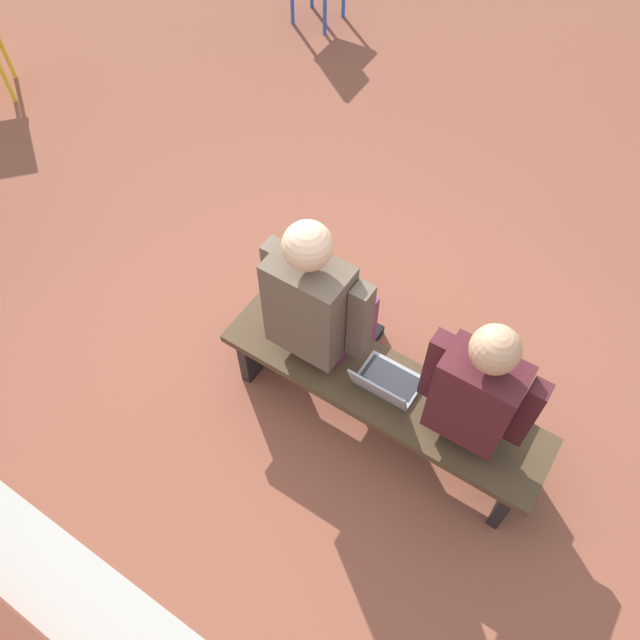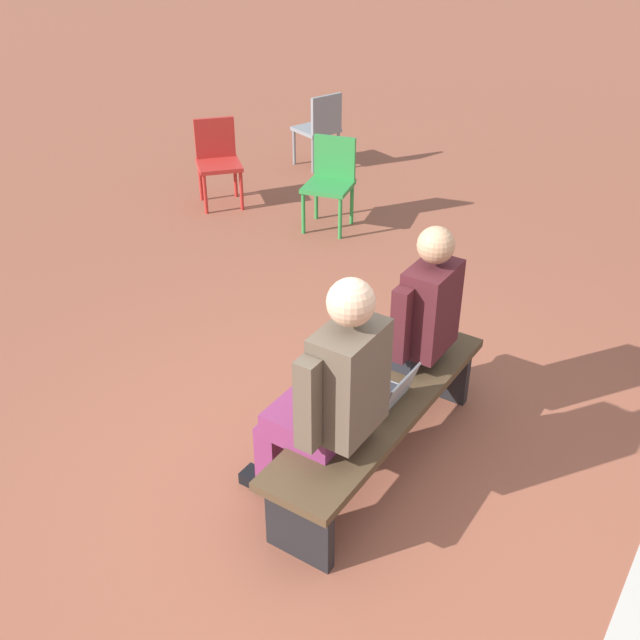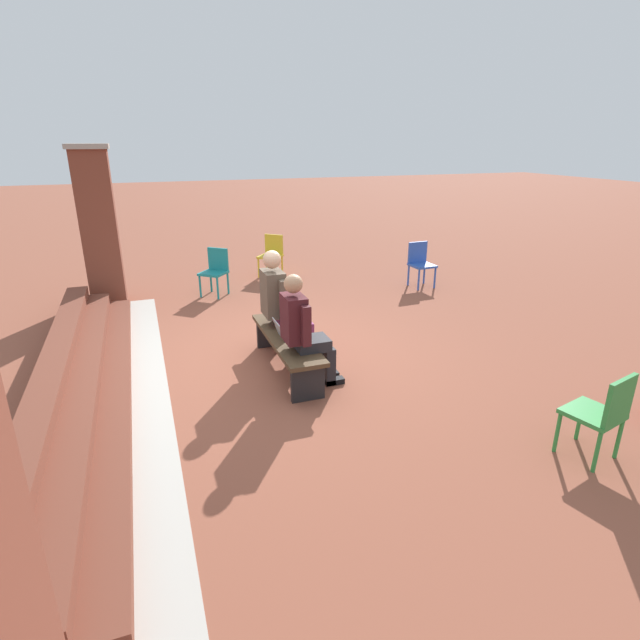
{
  "view_description": "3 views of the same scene",
  "coord_description": "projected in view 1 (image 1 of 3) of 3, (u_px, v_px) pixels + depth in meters",
  "views": [
    {
      "loc": [
        -0.98,
        1.47,
        3.28
      ],
      "look_at": [
        0.04,
        -0.11,
        0.64
      ],
      "focal_mm": 35.0,
      "sensor_mm": 36.0,
      "label": 1
    },
    {
      "loc": [
        2.54,
        1.47,
        2.98
      ],
      "look_at": [
        -0.5,
        -0.53,
        0.76
      ],
      "focal_mm": 42.0,
      "sensor_mm": 36.0,
      "label": 2
    },
    {
      "loc": [
        -5.77,
        1.47,
        2.69
      ],
      "look_at": [
        -0.96,
        -0.27,
        0.83
      ],
      "focal_mm": 28.0,
      "sensor_mm": 36.0,
      "label": 3
    }
  ],
  "objects": [
    {
      "name": "ground_plane",
      "position": [
        316.0,
        398.0,
        3.7
      ],
      "size": [
        60.0,
        60.0,
        0.0
      ],
      "primitive_type": "plane",
      "color": "brown"
    },
    {
      "name": "bench",
      "position": [
        381.0,
        394.0,
        3.31
      ],
      "size": [
        1.8,
        0.44,
        0.45
      ],
      "color": "#4C3823",
      "rests_on": "ground"
    },
    {
      "name": "person_student",
      "position": [
        479.0,
        393.0,
        2.91
      ],
      "size": [
        0.54,
        0.68,
        1.33
      ],
      "color": "#232328",
      "rests_on": "ground"
    },
    {
      "name": "person_adult",
      "position": [
        321.0,
        306.0,
        3.16
      ],
      "size": [
        0.59,
        0.74,
        1.41
      ],
      "color": "#7F2D5B",
      "rests_on": "ground"
    },
    {
      "name": "laptop",
      "position": [
        385.0,
        383.0,
        3.18
      ],
      "size": [
        0.32,
        0.29,
        0.21
      ],
      "color": "#9EA0A5",
      "rests_on": "bench"
    }
  ]
}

